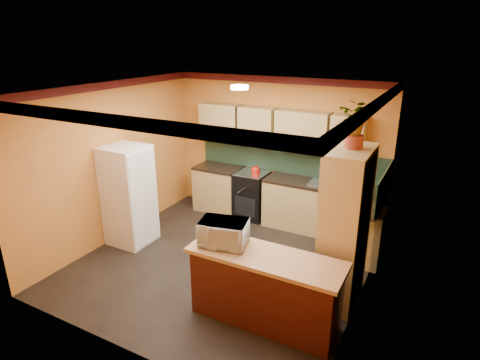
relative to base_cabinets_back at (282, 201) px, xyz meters
The scene contains 15 objects.
room_shell 2.25m from the base_cabinets_back, 98.80° to the right, with size 4.24×4.24×2.72m.
base_cabinets_back is the anchor object (origin of this frame).
countertop_back 0.46m from the base_cabinets_back, 90.00° to the right, with size 3.65×0.62×0.04m, color black.
stove 0.63m from the base_cabinets_back, behind, with size 0.58×0.58×0.91m, color black.
kettle 0.77m from the base_cabinets_back, behind, with size 0.17×0.17×0.18m, color #BA140C, non-canonical shape.
sink 0.92m from the base_cabinets_back, ahead, with size 0.48×0.40×0.03m, color silver.
base_cabinets_right 1.68m from the base_cabinets_back, 23.14° to the right, with size 0.60×0.80×0.88m, color tan.
countertop_right 1.74m from the base_cabinets_back, 23.14° to the right, with size 0.62×0.80×0.04m, color black.
fridge 2.78m from the base_cabinets_back, 136.83° to the right, with size 0.68×0.66×1.70m, color white.
pantry 2.48m from the base_cabinets_back, 48.41° to the right, with size 0.48×0.90×2.10m, color tan.
fern_pot 2.94m from the base_cabinets_back, 47.61° to the right, with size 0.22×0.22×0.16m, color maroon.
fern 3.12m from the base_cabinets_back, 47.61° to the right, with size 0.38×0.33×0.42m, color tan.
breakfast_bar 2.85m from the base_cabinets_back, 71.66° to the right, with size 1.80×0.55×0.88m, color #461510.
bar_top 2.89m from the base_cabinets_back, 71.66° to the right, with size 1.90×0.65×0.05m, color tan.
microwave 2.80m from the base_cabinets_back, 83.14° to the right, with size 0.58×0.39×0.32m, color white.
Camera 1 is at (2.84, -4.71, 3.36)m, focal length 30.00 mm.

